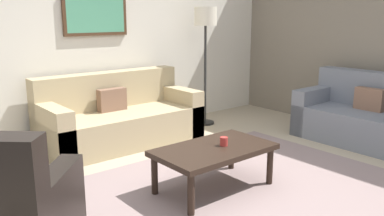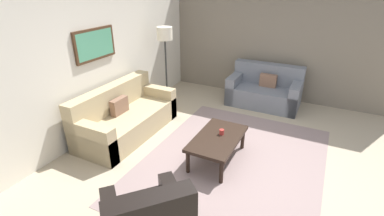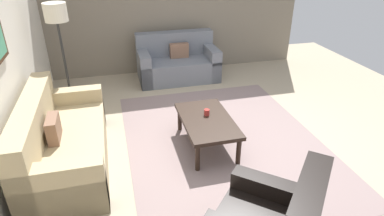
% 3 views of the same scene
% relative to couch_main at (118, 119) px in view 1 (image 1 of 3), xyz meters
% --- Properties ---
extents(ground_plane, '(8.00, 8.00, 0.00)m').
position_rel_couch_main_xyz_m(ground_plane, '(-0.00, -2.10, -0.30)').
color(ground_plane, tan).
extents(rear_partition, '(6.00, 0.12, 2.80)m').
position_rel_couch_main_xyz_m(rear_partition, '(-0.00, 0.50, 1.10)').
color(rear_partition, silver).
rests_on(rear_partition, ground_plane).
extents(area_rug, '(3.41, 2.61, 0.01)m').
position_rel_couch_main_xyz_m(area_rug, '(-0.00, -2.10, -0.29)').
color(area_rug, gray).
rests_on(area_rug, ground_plane).
extents(couch_main, '(1.98, 0.89, 0.88)m').
position_rel_couch_main_xyz_m(couch_main, '(0.00, 0.00, 0.00)').
color(couch_main, tan).
rests_on(couch_main, ground_plane).
extents(couch_loveseat, '(0.85, 1.53, 0.88)m').
position_rel_couch_main_xyz_m(couch_loveseat, '(2.46, -1.99, 0.00)').
color(couch_loveseat, slate).
rests_on(couch_loveseat, ground_plane).
extents(coffee_table, '(1.10, 0.64, 0.41)m').
position_rel_couch_main_xyz_m(coffee_table, '(-0.04, -1.85, 0.06)').
color(coffee_table, black).
rests_on(coffee_table, ground_plane).
extents(cup, '(0.07, 0.07, 0.08)m').
position_rel_couch_main_xyz_m(cup, '(0.06, -1.88, 0.15)').
color(cup, '#B2332D').
rests_on(cup, coffee_table).
extents(lamp_standing, '(0.32, 0.32, 1.71)m').
position_rel_couch_main_xyz_m(lamp_standing, '(1.44, -0.04, 1.11)').
color(lamp_standing, black).
rests_on(lamp_standing, ground_plane).
extents(framed_artwork, '(0.87, 0.04, 0.52)m').
position_rel_couch_main_xyz_m(framed_artwork, '(-0.03, 0.41, 1.30)').
color(framed_artwork, '#472D1C').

